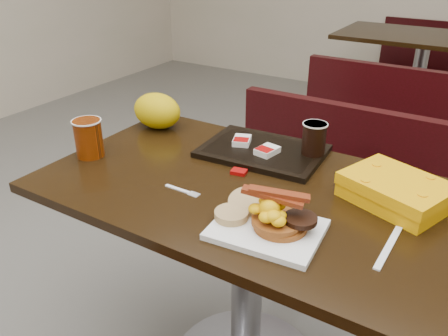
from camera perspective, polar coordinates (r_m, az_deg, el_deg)
The scene contains 22 objects.
table_near at distance 1.53m, azimuth 2.86°, elevation -14.63°, with size 1.20×0.70×0.75m, color black, non-canonical shape.
bench_near_n at distance 2.07m, azimuth 12.38°, elevation -3.61°, with size 1.00×0.46×0.72m, color black, non-canonical shape.
table_far at distance 3.79m, azimuth 22.70°, elevation 9.33°, with size 1.20×0.70×0.75m, color black, non-canonical shape.
bench_far_s at distance 3.13m, azimuth 20.17°, elevation 6.08°, with size 1.00×0.46×0.72m, color black, non-canonical shape.
bench_far_n at distance 4.46m, azimuth 24.43°, elevation 11.24°, with size 1.00×0.46×0.72m, color black, non-canonical shape.
platter at distance 1.12m, azimuth 5.33°, elevation -7.61°, with size 0.26×0.20×0.02m, color white.
pancake_stack at distance 1.11m, azimuth 6.99°, elevation -6.76°, with size 0.13×0.13×0.03m, color brown.
sausage_patty at distance 1.09m, azimuth 9.46°, elevation -6.26°, with size 0.08×0.08×0.01m, color black.
scrambled_eggs at distance 1.08m, azimuth 5.65°, elevation -5.17°, with size 0.09×0.08×0.05m, color orange.
bacon_strips at distance 1.08m, azimuth 6.04°, elevation -3.44°, with size 0.15×0.06×0.01m, color #4A0506, non-canonical shape.
muffin_bottom at distance 1.13m, azimuth 0.92°, elevation -5.79°, with size 0.08×0.08×0.02m, color tan.
muffin_top at distance 1.17m, azimuth 2.59°, elevation -4.13°, with size 0.08×0.08×0.02m, color tan.
coffee_cup_near at distance 1.52m, azimuth -16.43°, elevation 3.55°, with size 0.09×0.09×0.12m, color #942F05.
fork at distance 1.30m, azimuth -5.79°, elevation -2.58°, with size 0.11×0.02×0.00m, color white, non-canonical shape.
knife at distance 1.13m, azimuth 19.72°, elevation -9.21°, with size 0.19×0.02×0.00m, color white.
condiment_ketchup at distance 1.37m, azimuth 1.86°, elevation -0.46°, with size 0.04×0.03×0.01m, color #8C0504.
tray at distance 1.50m, azimuth 4.82°, elevation 2.11°, with size 0.38×0.27×0.02m, color black.
hashbrown_sleeve_left at distance 1.53m, azimuth 2.23°, elevation 3.42°, with size 0.05×0.07×0.02m, color silver.
hashbrown_sleeve_right at distance 1.46m, azimuth 5.37°, elevation 2.15°, with size 0.05×0.07×0.02m, color silver.
coffee_cup_far at distance 1.47m, azimuth 11.10°, elevation 3.60°, with size 0.07×0.07×0.10m, color black.
clamshell at distance 1.30m, azimuth 20.52°, elevation -2.67°, with size 0.26×0.19×0.07m, color #EB9F03.
paper_bag at distance 1.71m, azimuth -8.29°, elevation 7.04°, with size 0.19×0.14×0.13m, color #D7C107.
Camera 1 is at (0.54, -1.01, 1.39)m, focal length 36.89 mm.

